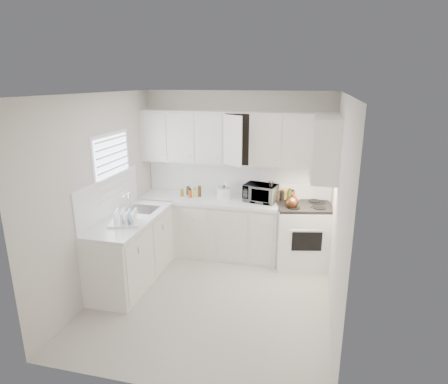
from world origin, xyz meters
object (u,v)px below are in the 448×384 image
(tea_kettle, at_px, (292,201))
(utensil_crock, at_px, (271,192))
(rice_cooker, at_px, (224,192))
(stove, at_px, (303,226))
(dish_rack, at_px, (125,217))
(microwave, at_px, (261,191))

(tea_kettle, bearing_deg, utensil_crock, 156.34)
(rice_cooker, bearing_deg, utensil_crock, -21.84)
(tea_kettle, relative_size, rice_cooker, 1.10)
(utensil_crock, bearing_deg, stove, 6.12)
(dish_rack, bearing_deg, utensil_crock, 19.22)
(tea_kettle, bearing_deg, dish_rack, -155.58)
(rice_cooker, xyz_separation_m, utensil_crock, (0.74, -0.10, 0.08))
(utensil_crock, xyz_separation_m, dish_rack, (-1.73, -1.29, -0.08))
(stove, distance_m, microwave, 0.84)
(stove, xyz_separation_m, utensil_crock, (-0.50, -0.05, 0.52))
(rice_cooker, relative_size, utensil_crock, 0.58)
(tea_kettle, xyz_separation_m, dish_rack, (-2.05, -1.18, 0.01))
(rice_cooker, distance_m, utensil_crock, 0.75)
(stove, distance_m, tea_kettle, 0.50)
(rice_cooker, bearing_deg, dish_rack, -139.22)
(tea_kettle, relative_size, microwave, 0.49)
(microwave, height_order, utensil_crock, utensil_crock)
(tea_kettle, bearing_deg, microwave, 151.12)
(rice_cooker, distance_m, dish_rack, 1.70)
(stove, distance_m, dish_rack, 2.64)
(tea_kettle, height_order, dish_rack, dish_rack)
(utensil_crock, bearing_deg, dish_rack, -143.35)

